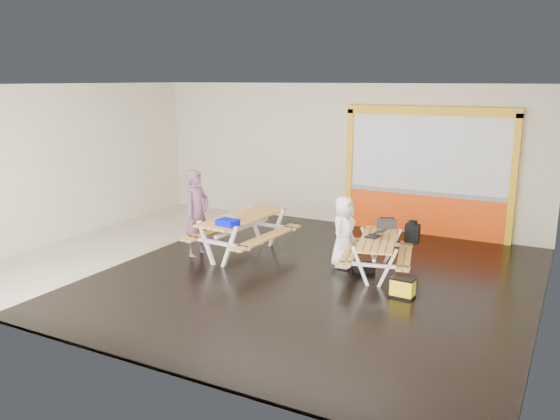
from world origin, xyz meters
The scene contains 14 objects.
room centered at (0.00, 0.00, 1.75)m, with size 10.02×8.02×3.52m.
deck centered at (1.25, 0.00, 0.03)m, with size 7.50×7.98×0.05m, color black.
kiosk centered at (2.20, 3.93, 1.44)m, with size 3.88×0.16×3.00m.
picnic_table_left centered at (-0.68, 0.55, 0.67)m, with size 1.64×2.30×0.88m.
picnic_table_right centered at (2.14, 0.74, 0.56)m, with size 1.61×2.04×0.72m.
person_left centered at (-1.51, 0.13, 0.92)m, with size 0.66×0.44×1.82m, color #663F57.
person_right centered at (1.44, 0.78, 0.76)m, with size 0.67×0.44×1.37m, color white.
laptop_left centered at (-0.73, 0.15, 0.93)m, with size 0.51×0.48×0.18m.
laptop_right centered at (2.06, 0.80, 0.78)m, with size 0.36×0.32×0.15m.
blue_pouch centered at (-0.53, -0.24, 0.93)m, with size 0.40×0.28×0.12m, color #0006DD.
toolbox centered at (2.04, 1.55, 0.81)m, with size 0.41×0.32×0.22m.
backpack centered at (2.52, 1.71, 0.66)m, with size 0.28×0.18×0.46m.
dark_case centered at (1.88, 0.75, 0.12)m, with size 0.37×0.28×0.14m, color black.
fluke_bag centered at (2.90, -0.20, 0.21)m, with size 0.41×0.28×0.34m.
Camera 1 is at (5.29, -9.01, 3.60)m, focal length 36.44 mm.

